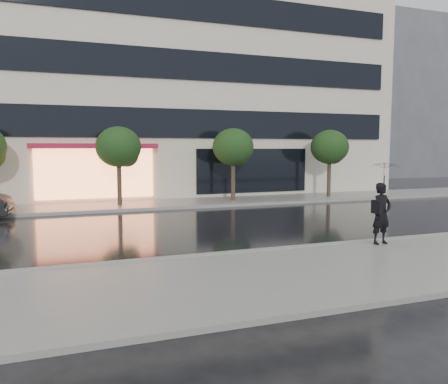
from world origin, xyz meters
name	(u,v)px	position (x,y,z in m)	size (l,w,h in m)	color
ground	(258,245)	(0.00, 0.00, 0.00)	(120.00, 120.00, 0.00)	black
sidewalk_near	(315,272)	(0.00, -3.25, 0.06)	(60.00, 4.50, 0.12)	slate
sidewalk_far	(178,203)	(0.00, 10.25, 0.06)	(60.00, 3.50, 0.12)	slate
curb_near	(273,250)	(0.00, -1.00, 0.07)	(60.00, 0.25, 0.14)	gray
curb_far	(186,207)	(0.00, 8.50, 0.07)	(60.00, 0.25, 0.14)	gray
office_building	(149,57)	(0.00, 17.97, 9.00)	(30.00, 12.76, 18.00)	beige
bg_building_right	(372,101)	(26.00, 28.00, 8.00)	(12.00, 12.00, 16.00)	#4C4C54
tree_mid_west	(120,148)	(-2.94, 10.03, 2.92)	(2.20, 2.20, 3.99)	#33261C
tree_mid_east	(234,148)	(3.06, 10.03, 2.92)	(2.20, 2.20, 3.99)	#33261C
tree_far_east	(330,148)	(9.06, 10.03, 2.92)	(2.20, 2.20, 3.99)	#33261C
pedestrian_with_umbrella	(383,193)	(3.32, -1.50, 1.63)	(0.98, 0.99, 2.43)	black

